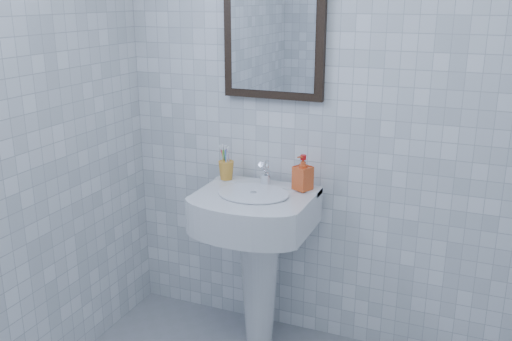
% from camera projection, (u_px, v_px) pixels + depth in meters
% --- Properties ---
extents(wall_back, '(2.20, 0.02, 2.50)m').
position_uv_depth(wall_back, '(337.00, 100.00, 2.66)').
color(wall_back, white).
rests_on(wall_back, ground).
extents(washbasin, '(0.54, 0.40, 0.84)m').
position_uv_depth(washbasin, '(258.00, 242.00, 2.79)').
color(washbasin, silver).
rests_on(washbasin, ground).
extents(faucet, '(0.05, 0.11, 0.13)m').
position_uv_depth(faucet, '(265.00, 175.00, 2.78)').
color(faucet, silver).
rests_on(faucet, washbasin).
extents(toothbrush_cup, '(0.08, 0.08, 0.09)m').
position_uv_depth(toothbrush_cup, '(226.00, 170.00, 2.86)').
color(toothbrush_cup, gold).
rests_on(toothbrush_cup, washbasin).
extents(soap_dispenser, '(0.10, 0.10, 0.17)m').
position_uv_depth(soap_dispenser, '(303.00, 172.00, 2.70)').
color(soap_dispenser, red).
rests_on(soap_dispenser, washbasin).
extents(wall_mirror, '(0.50, 0.04, 0.62)m').
position_uv_depth(wall_mirror, '(274.00, 33.00, 2.67)').
color(wall_mirror, black).
rests_on(wall_mirror, wall_back).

